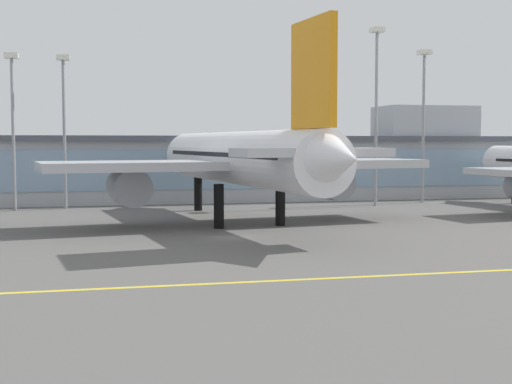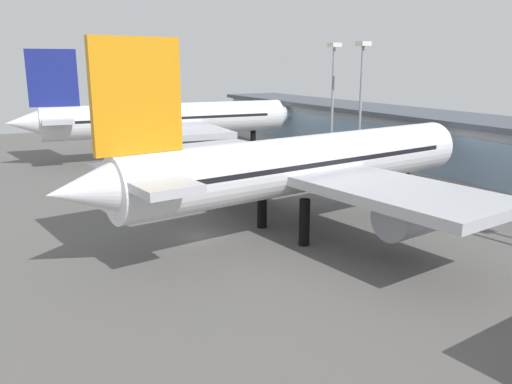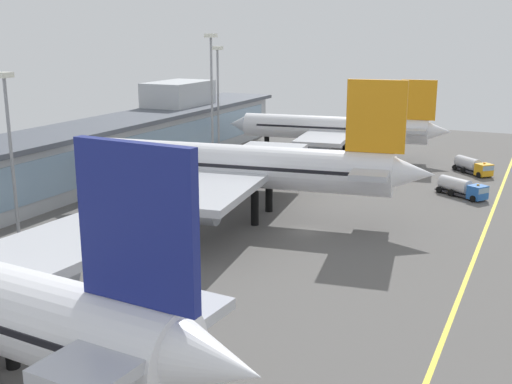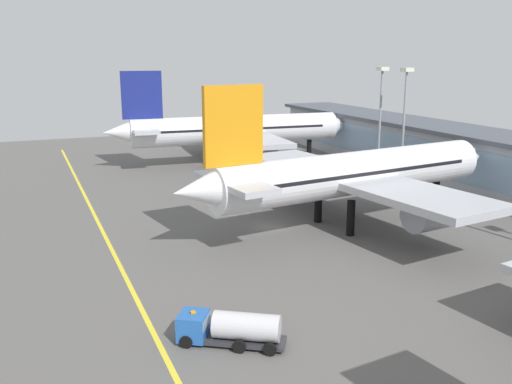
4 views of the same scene
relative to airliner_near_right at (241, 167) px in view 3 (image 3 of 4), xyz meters
name	(u,v)px [view 3 (image 3 of 4)]	position (x,y,z in m)	size (l,w,h in m)	color
ground_plane	(305,232)	(-3.22, -11.17, -7.39)	(203.34, 203.34, 0.00)	#5B5956
taxiway_centreline_stripe	(475,256)	(-3.22, -33.17, -7.39)	(162.67, 0.50, 0.01)	yellow
terminal_building	(57,161)	(-1.06, 33.33, -1.80)	(148.24, 14.00, 15.52)	#ADB2B7
airliner_near_right	(241,167)	(0.00, 0.00, 0.00)	(45.24, 53.89, 20.21)	black
airliner_far_right	(335,129)	(48.19, 1.67, -1.25)	(35.41, 47.36, 16.82)	black
fuel_tanker_truck	(463,188)	(25.27, -27.81, -5.88)	(6.95, 8.91, 2.90)	black
baggage_tug_near	(473,166)	(43.98, -27.27, -5.88)	(8.07, 8.15, 2.90)	black
apron_light_mast_west	(218,87)	(33.34, 21.63, 7.92)	(1.80, 1.80, 23.36)	gray
apron_light_mast_east	(212,85)	(24.00, 17.89, 9.29)	(1.80, 1.80, 25.86)	gray
apron_light_mast_far_east	(9,129)	(-20.07, 23.40, 6.80)	(1.80, 1.80, 21.35)	gray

